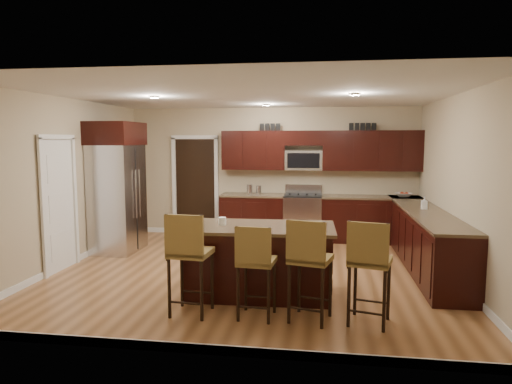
% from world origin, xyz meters
% --- Properties ---
extents(floor, '(6.00, 6.00, 0.00)m').
position_xyz_m(floor, '(0.00, 0.00, 0.00)').
color(floor, '#98663C').
rests_on(floor, ground).
extents(ceiling, '(6.00, 6.00, 0.00)m').
position_xyz_m(ceiling, '(0.00, 0.00, 2.70)').
color(ceiling, silver).
rests_on(ceiling, wall_back).
extents(wall_back, '(6.00, 0.00, 6.00)m').
position_xyz_m(wall_back, '(0.00, 2.75, 1.35)').
color(wall_back, tan).
rests_on(wall_back, floor).
extents(wall_left, '(0.00, 5.50, 5.50)m').
position_xyz_m(wall_left, '(-3.00, 0.00, 1.35)').
color(wall_left, tan).
rests_on(wall_left, floor).
extents(wall_right, '(0.00, 5.50, 5.50)m').
position_xyz_m(wall_right, '(3.00, 0.00, 1.35)').
color(wall_right, tan).
rests_on(wall_right, floor).
extents(base_cabinets, '(4.02, 3.96, 0.92)m').
position_xyz_m(base_cabinets, '(1.90, 1.45, 0.46)').
color(base_cabinets, black).
rests_on(base_cabinets, floor).
extents(upper_cabinets, '(4.00, 0.33, 0.80)m').
position_xyz_m(upper_cabinets, '(1.04, 2.58, 1.84)').
color(upper_cabinets, black).
rests_on(upper_cabinets, wall_back).
extents(range, '(0.76, 0.64, 1.11)m').
position_xyz_m(range, '(0.68, 2.45, 0.47)').
color(range, silver).
rests_on(range, floor).
extents(microwave, '(0.76, 0.31, 0.40)m').
position_xyz_m(microwave, '(0.68, 2.60, 1.62)').
color(microwave, silver).
rests_on(microwave, upper_cabinets).
extents(doorway, '(0.85, 0.03, 2.06)m').
position_xyz_m(doorway, '(-1.65, 2.73, 1.03)').
color(doorway, black).
rests_on(doorway, floor).
extents(pantry_door, '(0.03, 0.80, 2.04)m').
position_xyz_m(pantry_door, '(-2.98, -0.30, 1.02)').
color(pantry_door, white).
rests_on(pantry_door, floor).
extents(letter_decor, '(2.20, 0.03, 0.15)m').
position_xyz_m(letter_decor, '(0.90, 2.58, 2.29)').
color(letter_decor, black).
rests_on(letter_decor, upper_cabinets).
extents(island, '(1.96, 1.07, 0.92)m').
position_xyz_m(island, '(0.26, -0.97, 0.43)').
color(island, black).
rests_on(island, floor).
extents(stool_left, '(0.48, 0.48, 1.21)m').
position_xyz_m(stool_left, '(-0.45, -1.83, 0.75)').
color(stool_left, olive).
rests_on(stool_left, floor).
extents(stool_mid, '(0.44, 0.44, 1.09)m').
position_xyz_m(stool_mid, '(0.33, -1.82, 0.68)').
color(stool_mid, olive).
rests_on(stool_mid, floor).
extents(stool_right, '(0.53, 0.53, 1.17)m').
position_xyz_m(stool_right, '(0.92, -1.82, 0.73)').
color(stool_right, olive).
rests_on(stool_right, floor).
extents(refrigerator, '(0.79, 1.03, 2.35)m').
position_xyz_m(refrigerator, '(-2.62, 1.00, 1.20)').
color(refrigerator, silver).
rests_on(refrigerator, floor).
extents(floor_mat, '(1.06, 0.82, 0.01)m').
position_xyz_m(floor_mat, '(-0.19, 1.63, 0.01)').
color(floor_mat, brown).
rests_on(floor_mat, floor).
extents(fruit_bowl, '(0.32, 0.32, 0.08)m').
position_xyz_m(fruit_bowl, '(2.66, 2.45, 0.96)').
color(fruit_bowl, silver).
rests_on(fruit_bowl, base_cabinets).
extents(soap_bottle, '(0.10, 0.10, 0.20)m').
position_xyz_m(soap_bottle, '(2.70, 0.83, 1.02)').
color(soap_bottle, '#B2B2B2').
rests_on(soap_bottle, base_cabinets).
extents(canister_tall, '(0.12, 0.12, 0.20)m').
position_xyz_m(canister_tall, '(-0.42, 2.45, 1.02)').
color(canister_tall, silver).
rests_on(canister_tall, base_cabinets).
extents(canister_short, '(0.11, 0.11, 0.18)m').
position_xyz_m(canister_short, '(-0.23, 2.45, 1.01)').
color(canister_short, silver).
rests_on(canister_short, base_cabinets).
extents(island_jar, '(0.10, 0.10, 0.10)m').
position_xyz_m(island_jar, '(-0.24, -0.97, 0.97)').
color(island_jar, white).
rests_on(island_jar, island).
extents(stool_extra, '(0.53, 0.53, 1.17)m').
position_xyz_m(stool_extra, '(1.57, -1.82, 0.73)').
color(stool_extra, olive).
rests_on(stool_extra, floor).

